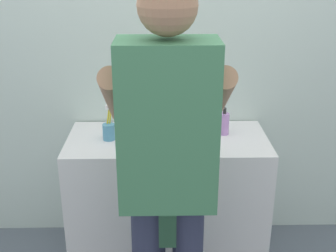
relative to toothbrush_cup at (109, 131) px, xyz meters
The scene contains 8 objects.
back_wall 0.68m from the toothbrush_cup, 44.42° to the left, with size 4.40×0.08×2.70m.
vanity_cabinet 0.57m from the toothbrush_cup, ahead, with size 1.17×0.54×0.81m, color white.
sink_basin 0.34m from the toothbrush_cup, ahead, with size 0.39×0.39×0.11m.
faucet 0.41m from the toothbrush_cup, 33.55° to the left, with size 0.18×0.14×0.18m.
toothbrush_cup is the anchor object (origin of this frame).
soap_bottle 0.68m from the toothbrush_cup, ahead, with size 0.06×0.06×0.16m.
child_toddler 0.63m from the toothbrush_cup, 48.89° to the right, with size 0.25×0.25×0.83m.
adult_parent 0.78m from the toothbrush_cup, 64.22° to the right, with size 0.54×0.57×1.76m.
Camera 1 is at (-0.04, -2.07, 1.83)m, focal length 47.22 mm.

